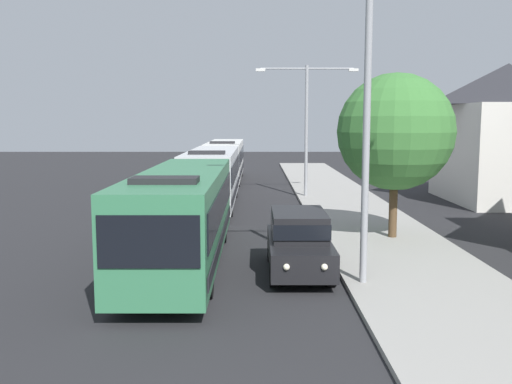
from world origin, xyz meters
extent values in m
cube|color=#33724C|center=(-1.30, 12.46, 1.70)|extent=(2.50, 11.83, 2.70)
cube|color=black|center=(-0.03, 12.46, 2.05)|extent=(0.04, 10.88, 1.00)
cube|color=black|center=(-2.57, 12.46, 2.05)|extent=(0.04, 10.88, 1.00)
cube|color=black|center=(-1.30, 6.53, 2.00)|extent=(2.30, 0.04, 1.20)
cube|color=black|center=(-0.02, 12.46, 0.90)|extent=(0.03, 11.24, 0.36)
cube|color=black|center=(-1.30, 8.91, 3.13)|extent=(1.75, 0.90, 0.16)
cylinder|color=black|center=(-0.20, 8.79, 0.50)|extent=(0.28, 1.00, 1.00)
cylinder|color=black|center=(-2.40, 8.79, 0.50)|extent=(0.28, 1.00, 1.00)
cylinder|color=black|center=(-0.20, 15.71, 0.50)|extent=(0.28, 1.00, 1.00)
cylinder|color=black|center=(-2.40, 15.71, 0.50)|extent=(0.28, 1.00, 1.00)
cube|color=silver|center=(-1.30, 25.31, 1.70)|extent=(2.50, 11.73, 2.70)
cube|color=black|center=(-0.03, 25.31, 2.05)|extent=(0.04, 10.79, 1.00)
cube|color=black|center=(-2.57, 25.31, 2.05)|extent=(0.04, 10.79, 1.00)
cube|color=black|center=(-1.30, 19.42, 2.00)|extent=(2.30, 0.04, 1.20)
cube|color=black|center=(-0.02, 25.31, 0.90)|extent=(0.03, 11.15, 0.36)
cube|color=black|center=(-1.30, 21.79, 3.13)|extent=(1.75, 0.90, 0.16)
cylinder|color=black|center=(-0.20, 21.67, 0.50)|extent=(0.28, 1.00, 1.00)
cylinder|color=black|center=(-2.40, 21.67, 0.50)|extent=(0.28, 1.00, 1.00)
cylinder|color=black|center=(-0.20, 28.54, 0.50)|extent=(0.28, 1.00, 1.00)
cylinder|color=black|center=(-2.40, 28.54, 0.50)|extent=(0.28, 1.00, 1.00)
cube|color=silver|center=(-1.30, 38.31, 1.70)|extent=(2.50, 12.33, 2.70)
cube|color=black|center=(-0.03, 38.31, 2.05)|extent=(0.04, 11.35, 1.00)
cube|color=black|center=(-2.57, 38.31, 2.05)|extent=(0.04, 11.35, 1.00)
cube|color=black|center=(-1.30, 32.12, 2.00)|extent=(2.30, 0.04, 1.20)
cube|color=black|center=(-0.02, 38.31, 0.90)|extent=(0.03, 11.72, 0.36)
cube|color=black|center=(-1.30, 34.61, 3.13)|extent=(1.75, 0.90, 0.16)
cylinder|color=black|center=(-0.20, 34.48, 0.50)|extent=(0.28, 1.00, 1.00)
cylinder|color=black|center=(-2.40, 34.48, 0.50)|extent=(0.28, 1.00, 1.00)
cylinder|color=black|center=(-0.20, 41.70, 0.50)|extent=(0.28, 1.00, 1.00)
cylinder|color=black|center=(-2.40, 41.70, 0.50)|extent=(0.28, 1.00, 1.00)
cube|color=black|center=(2.40, 11.26, 0.70)|extent=(1.84, 4.65, 0.80)
cube|color=black|center=(2.40, 11.41, 1.50)|extent=(1.62, 2.70, 0.80)
cube|color=black|center=(2.40, 11.41, 1.50)|extent=(1.66, 2.79, 0.44)
sphere|color=#F9EFCC|center=(1.89, 8.92, 0.80)|extent=(0.18, 0.18, 0.18)
sphere|color=#F9EFCC|center=(2.91, 8.92, 0.80)|extent=(0.18, 0.18, 0.18)
cylinder|color=black|center=(1.58, 9.82, 0.35)|extent=(0.22, 0.70, 0.70)
cylinder|color=black|center=(3.22, 9.82, 0.35)|extent=(0.22, 0.70, 0.70)
cylinder|color=black|center=(1.58, 12.70, 0.35)|extent=(0.22, 0.70, 0.70)
cylinder|color=black|center=(3.22, 12.70, 0.35)|extent=(0.22, 0.70, 0.70)
cylinder|color=gray|center=(4.10, 9.76, 4.38)|extent=(0.20, 0.20, 8.46)
cylinder|color=gray|center=(4.10, 28.42, 4.04)|extent=(0.20, 0.20, 7.77)
cylinder|color=gray|center=(2.73, 28.42, 7.72)|extent=(2.75, 0.10, 0.10)
cube|color=silver|center=(1.35, 28.42, 7.64)|extent=(0.56, 0.28, 0.16)
cylinder|color=gray|center=(5.47, 28.42, 7.72)|extent=(2.75, 0.10, 0.10)
cube|color=silver|center=(6.85, 28.42, 7.64)|extent=(0.56, 0.28, 0.16)
cylinder|color=#4C3823|center=(6.42, 16.04, 1.30)|extent=(0.32, 0.32, 2.30)
sphere|color=#387033|center=(6.42, 16.04, 4.24)|extent=(4.48, 4.48, 4.48)
cube|color=beige|center=(15.38, 26.91, 2.80)|extent=(6.06, 8.20, 5.59)
pyramid|color=#2D2D33|center=(15.38, 26.91, 6.74)|extent=(6.36, 8.61, 2.29)
camera|label=1|loc=(1.08, -5.84, 4.67)|focal=39.95mm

